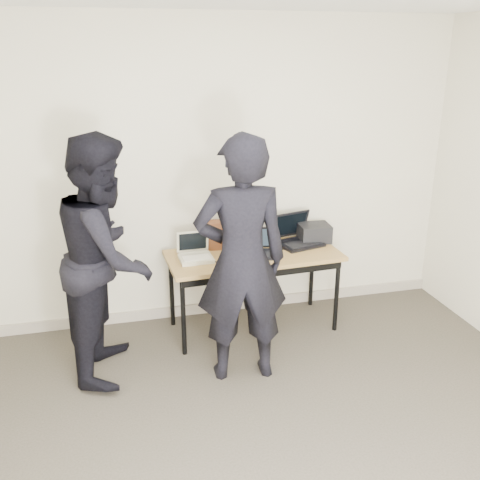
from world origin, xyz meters
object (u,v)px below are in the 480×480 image
object	(u,v)px
leather_satchel	(228,234)
person_typist	(241,261)
laptop_right	(296,237)
laptop_center	(258,249)
desk	(254,260)
equipment_box	(314,233)
person_observer	(107,257)
laptop_beige	(195,254)

from	to	relation	value
leather_satchel	person_typist	world-z (taller)	person_typist
laptop_right	person_typist	world-z (taller)	person_typist
laptop_center	laptop_right	distance (m)	0.45
desk	laptop_right	xyz separation A→B (m)	(0.45, 0.17, 0.12)
desk	person_typist	distance (m)	0.78
laptop_right	desk	bearing A→B (deg)	-174.23
laptop_center	equipment_box	size ratio (longest dim) A/B	1.22
person_typist	person_observer	xyz separation A→B (m)	(-0.95, 0.35, -0.01)
laptop_beige	person_typist	bearing A→B (deg)	-73.17
equipment_box	person_typist	bearing A→B (deg)	-136.74
laptop_beige	laptop_right	size ratio (longest dim) A/B	0.62
person_observer	person_typist	bearing A→B (deg)	-98.94
desk	equipment_box	bearing A→B (deg)	13.83
leather_satchel	person_typist	size ratio (longest dim) A/B	0.20
laptop_right	equipment_box	distance (m)	0.18
desk	laptop_center	world-z (taller)	laptop_center
laptop_beige	person_observer	world-z (taller)	person_observer
person_typist	desk	bearing A→B (deg)	-108.85
laptop_center	laptop_right	bearing A→B (deg)	33.26
equipment_box	person_typist	distance (m)	1.26
laptop_beige	laptop_right	distance (m)	0.98
person_typist	laptop_right	bearing A→B (deg)	-126.95
desk	leather_satchel	xyz separation A→B (m)	(-0.18, 0.23, 0.19)
laptop_beige	person_typist	xyz separation A→B (m)	(0.23, -0.68, 0.18)
desk	person_observer	xyz separation A→B (m)	(-1.24, -0.32, 0.27)
laptop_center	equipment_box	xyz separation A→B (m)	(0.60, 0.20, 0.03)
equipment_box	person_observer	size ratio (longest dim) A/B	0.15
laptop_right	person_observer	xyz separation A→B (m)	(-1.68, -0.49, 0.15)
desk	laptop_beige	distance (m)	0.53
desk	leather_satchel	world-z (taller)	leather_satchel
person_typist	person_observer	world-z (taller)	person_typist
desk	person_observer	world-z (taller)	person_observer
desk	equipment_box	size ratio (longest dim) A/B	5.54
desk	laptop_beige	size ratio (longest dim) A/B	5.40
laptop_right	equipment_box	size ratio (longest dim) A/B	1.65
desk	leather_satchel	distance (m)	0.35
desk	equipment_box	world-z (taller)	equipment_box
leather_satchel	person_observer	distance (m)	1.19
desk	laptop_center	xyz separation A→B (m)	(0.03, -0.01, 0.11)
laptop_right	leather_satchel	bearing A→B (deg)	159.76
desk	person_observer	distance (m)	1.30
leather_satchel	equipment_box	world-z (taller)	leather_satchel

